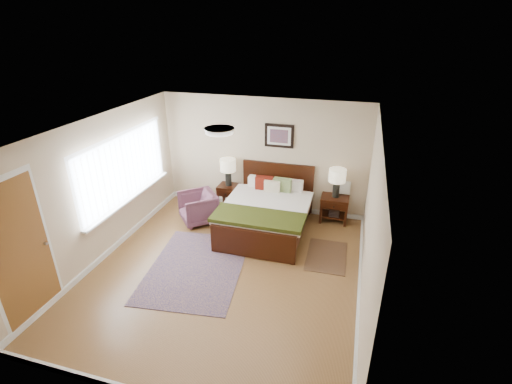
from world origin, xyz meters
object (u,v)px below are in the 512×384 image
at_px(nightstand_left, 229,190).
at_px(nightstand_right, 334,206).
at_px(bed, 267,208).
at_px(lamp_right, 337,178).
at_px(rug_persian, 196,267).
at_px(lamp_left, 228,167).
at_px(armchair, 198,208).

relative_size(nightstand_left, nightstand_right, 0.96).
xyz_separation_m(bed, lamp_right, (1.27, 0.78, 0.49)).
distance_m(nightstand_left, lamp_right, 2.43).
height_order(nightstand_left, lamp_right, lamp_right).
relative_size(lamp_right, rug_persian, 0.28).
bearing_deg(nightstand_right, lamp_left, 179.69).
height_order(lamp_right, rug_persian, lamp_right).
bearing_deg(rug_persian, bed, 54.54).
height_order(nightstand_right, armchair, armchair).
height_order(armchair, rug_persian, armchair).
bearing_deg(lamp_left, lamp_right, 0.00).
relative_size(bed, nightstand_right, 3.58).
relative_size(bed, lamp_right, 3.35).
bearing_deg(nightstand_right, armchair, -163.94).
height_order(nightstand_left, lamp_left, lamp_left).
bearing_deg(rug_persian, armchair, 105.45).
bearing_deg(armchair, nightstand_right, 65.10).
bearing_deg(nightstand_left, rug_persian, -84.43).
distance_m(bed, nightstand_right, 1.49).
relative_size(armchair, rug_persian, 0.33).
xyz_separation_m(lamp_right, rug_persian, (-2.13, -2.34, -0.99)).
relative_size(nightstand_right, armchair, 0.79).
relative_size(bed, armchair, 2.84).
bearing_deg(rug_persian, nightstand_right, 40.78).
distance_m(lamp_left, rug_persian, 2.54).
distance_m(bed, rug_persian, 1.85).
distance_m(nightstand_left, lamp_left, 0.55).
bearing_deg(armchair, lamp_left, 112.70).
bearing_deg(nightstand_left, bed, -34.88).
relative_size(nightstand_right, lamp_left, 0.94).
xyz_separation_m(nightstand_left, nightstand_right, (2.36, 0.01, -0.08)).
distance_m(lamp_right, armchair, 2.95).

